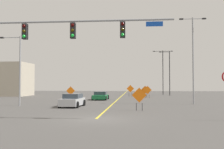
{
  "coord_description": "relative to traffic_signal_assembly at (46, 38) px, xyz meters",
  "views": [
    {
      "loc": [
        2.56,
        -16.95,
        2.3
      ],
      "look_at": [
        -1.28,
        26.42,
        3.91
      ],
      "focal_mm": 41.44,
      "sensor_mm": 36.0,
      "label": 1
    }
  ],
  "objects": [
    {
      "name": "car_silver_near",
      "position": [
        -0.34,
        8.95,
        -4.75
      ],
      "size": [
        2.07,
        4.05,
        1.32
      ],
      "color": "#B7BABF",
      "rests_on": "ground"
    },
    {
      "name": "street_lamp_far_right",
      "position": [
        -6.4,
        9.52,
        -1.21
      ],
      "size": [
        2.38,
        0.24,
        7.44
      ],
      "color": "gray",
      "rests_on": "ground"
    },
    {
      "name": "car_green_distant",
      "position": [
        0.95,
        20.94,
        -4.81
      ],
      "size": [
        2.12,
        4.47,
        1.21
      ],
      "color": "#196B38",
      "rests_on": "ground"
    },
    {
      "name": "ground",
      "position": [
        3.43,
        0.02,
        -5.39
      ],
      "size": [
        138.02,
        138.02,
        0.0
      ],
      "primitive_type": "plane",
      "color": "#4C4947"
    },
    {
      "name": "roadside_building_west",
      "position": [
        -20.28,
        31.71,
        -2.17
      ],
      "size": [
        11.09,
        6.46,
        6.44
      ],
      "color": "#B2A893",
      "rests_on": "ground"
    },
    {
      "name": "street_lamp_mid_left",
      "position": [
        12.64,
        13.27,
        0.33
      ],
      "size": [
        3.01,
        0.24,
        9.97
      ],
      "color": "gray",
      "rests_on": "ground"
    },
    {
      "name": "construction_sign_left_lane",
      "position": [
        7.76,
        28.25,
        -4.15
      ],
      "size": [
        1.4,
        0.06,
        2.02
      ],
      "color": "orange",
      "rests_on": "ground"
    },
    {
      "name": "street_lamp_far_left",
      "position": [
        12.86,
        36.17,
        -0.45
      ],
      "size": [
        2.16,
        0.24,
        8.98
      ],
      "color": "black",
      "rests_on": "ground"
    },
    {
      "name": "street_lamp_mid_right",
      "position": [
        12.09,
        40.05,
        0.27
      ],
      "size": [
        4.29,
        0.24,
        9.63
      ],
      "color": "black",
      "rests_on": "ground"
    },
    {
      "name": "construction_sign_median_far",
      "position": [
        -3.14,
        19.21,
        -4.14
      ],
      "size": [
        1.23,
        0.15,
        1.97
      ],
      "color": "orange",
      "rests_on": "ground"
    },
    {
      "name": "construction_sign_right_shoulder",
      "position": [
        6.36,
        5.65,
        -4.14
      ],
      "size": [
        1.3,
        0.1,
        1.99
      ],
      "color": "orange",
      "rests_on": "ground"
    },
    {
      "name": "traffic_signal_assembly",
      "position": [
        0.0,
        0.0,
        0.0
      ],
      "size": [
        13.49,
        0.44,
        7.06
      ],
      "color": "gray",
      "rests_on": "ground"
    },
    {
      "name": "road_centre_stripe",
      "position": [
        3.43,
        38.35,
        -5.39
      ],
      "size": [
        0.16,
        76.68,
        0.01
      ],
      "color": "yellow",
      "rests_on": "ground"
    },
    {
      "name": "construction_sign_right_lane",
      "position": [
        8.05,
        25.99,
        -4.15
      ],
      "size": [
        1.39,
        0.13,
        2.01
      ],
      "color": "orange",
      "rests_on": "ground"
    },
    {
      "name": "construction_sign_left_shoulder",
      "position": [
        5.15,
        31.1,
        -4.03
      ],
      "size": [
        1.38,
        0.19,
        2.14
      ],
      "color": "orange",
      "rests_on": "ground"
    }
  ]
}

